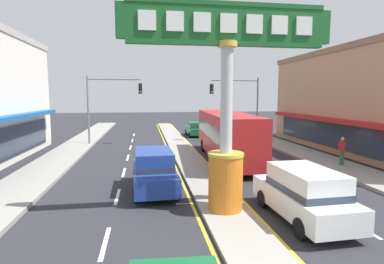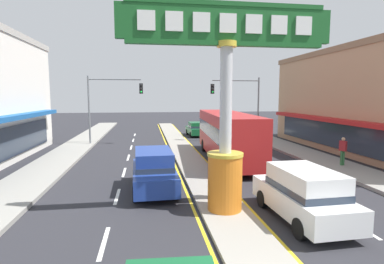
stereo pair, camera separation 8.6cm
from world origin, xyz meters
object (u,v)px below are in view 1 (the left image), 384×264
Objects in this scene: storefront_right at (378,100)px; bus_near_right_lane at (226,133)px; district_sign at (226,110)px; traffic_light_right_side at (240,98)px; sedan_far_left_oncoming at (195,129)px; pedestrian_near_kerb at (342,149)px; traffic_light_left_side at (108,98)px; suv_far_right_lane at (154,170)px; suv_near_left_lane at (304,193)px.

bus_near_right_lane is (-12.58, -1.23, -2.23)m from storefront_right.
traffic_light_right_side is (6.17, 17.82, 0.31)m from district_sign.
sedan_far_left_oncoming is 2.50× the size of pedestrian_near_kerb.
traffic_light_left_side is (-6.17, 17.48, 0.31)m from district_sign.
pedestrian_near_kerb is (6.45, -3.43, -0.70)m from bus_near_right_lane.
traffic_light_right_side reaches higher than suv_far_right_lane.
storefront_right reaches higher than traffic_light_right_side.
district_sign is 11.25m from pedestrian_near_kerb.
bus_near_right_lane is at bearing 151.98° from pedestrian_near_kerb.
traffic_light_left_side reaches higher than pedestrian_near_kerb.
storefront_right is 12.83m from bus_near_right_lane.
suv_far_right_lane is 11.97m from pedestrian_near_kerb.
traffic_light_right_side is at bearing 141.91° from storefront_right.
district_sign is at bearing 157.07° from suv_near_left_lane.
pedestrian_near_kerb is (6.45, 7.20, 0.18)m from suv_near_left_lane.
suv_far_right_lane is (-8.76, -14.56, -3.26)m from traffic_light_right_side.
bus_near_right_lane is at bearing -90.00° from sedan_far_left_oncoming.
pedestrian_near_kerb is (15.21, -11.38, -3.08)m from traffic_light_left_side.
traffic_light_right_side reaches higher than bus_near_right_lane.
bus_near_right_lane reaches higher than suv_far_right_lane.
bus_near_right_lane is 2.42× the size of suv_near_left_lane.
sedan_far_left_oncoming is at bearing 126.52° from traffic_light_right_side.
traffic_light_left_side reaches higher than suv_near_left_lane.
bus_near_right_lane is (2.59, 9.54, -2.07)m from district_sign.
suv_near_left_lane is at bearing -64.75° from traffic_light_left_side.
sedan_far_left_oncoming is (5.18, 19.40, -0.20)m from suv_far_right_lane.
storefront_right is at bearing 5.60° from bus_near_right_lane.
traffic_light_right_side is 1.33× the size of suv_near_left_lane.
bus_near_right_lane reaches higher than suv_near_left_lane.
storefront_right is 22.37m from traffic_light_left_side.
bus_near_right_lane reaches higher than sedan_far_left_oncoming.
traffic_light_right_side is 1.43× the size of sedan_far_left_oncoming.
district_sign is 23.02m from sedan_far_left_oncoming.
traffic_light_right_side is at bearing 58.97° from suv_far_right_lane.
district_sign reaches higher than pedestrian_near_kerb.
traffic_light_right_side is 6.94m from sedan_far_left_oncoming.
traffic_light_right_side is 1.33× the size of suv_far_right_lane.
pedestrian_near_kerb reaches higher than suv_far_right_lane.
bus_near_right_lane is at bearing 90.01° from suv_near_left_lane.
traffic_light_left_side is 3.57× the size of pedestrian_near_kerb.
district_sign is 10.10m from bus_near_right_lane.
traffic_light_left_side is at bearing 137.78° from bus_near_right_lane.
sedan_far_left_oncoming is (-3.58, 4.84, -3.46)m from traffic_light_right_side.
sedan_far_left_oncoming is at bearing 75.06° from suv_far_right_lane.
pedestrian_near_kerb is at bearing -76.26° from traffic_light_right_side.
traffic_light_right_side is 17.31m from suv_far_right_lane.
storefront_right is at bearing -17.46° from traffic_light_left_side.
suv_near_left_lane is (-12.58, -11.87, -3.11)m from storefront_right.
traffic_light_left_side and traffic_light_right_side have the same top height.
suv_far_right_lane is at bearing -121.03° from traffic_light_right_side.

